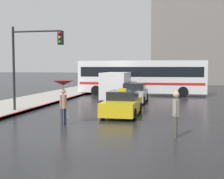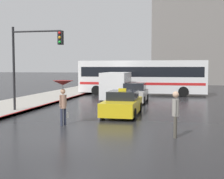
{
  "view_description": "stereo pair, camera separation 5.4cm",
  "coord_description": "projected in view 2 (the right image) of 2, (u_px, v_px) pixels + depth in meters",
  "views": [
    {
      "loc": [
        4.13,
        -11.24,
        2.74
      ],
      "look_at": [
        0.35,
        7.24,
        1.4
      ],
      "focal_mm": 50.0,
      "sensor_mm": 36.0,
      "label": 1
    },
    {
      "loc": [
        4.18,
        -11.23,
        2.74
      ],
      "look_at": [
        0.35,
        7.24,
        1.4
      ],
      "focal_mm": 50.0,
      "sensor_mm": 36.0,
      "label": 2
    }
  ],
  "objects": [
    {
      "name": "ambulance_van",
      "position": [
        116.0,
        84.0,
        26.68
      ],
      "size": [
        2.24,
        5.24,
        2.3
      ],
      "rotation": [
        0.0,
        0.0,
        3.18
      ],
      "color": "white",
      "rests_on": "ground_plane"
    },
    {
      "name": "ground_plane",
      "position": [
        65.0,
        139.0,
        12.01
      ],
      "size": [
        300.0,
        300.0,
        0.0
      ],
      "primitive_type": "plane",
      "color": "#262628"
    },
    {
      "name": "city_bus",
      "position": [
        142.0,
        76.0,
        30.82
      ],
      "size": [
        12.39,
        2.73,
        3.4
      ],
      "rotation": [
        0.0,
        0.0,
        1.57
      ],
      "color": "silver",
      "rests_on": "ground_plane"
    },
    {
      "name": "traffic_light",
      "position": [
        34.0,
        53.0,
        18.4
      ],
      "size": [
        3.21,
        0.38,
        5.15
      ],
      "color": "black",
      "rests_on": "ground_plane"
    },
    {
      "name": "pedestrian_man",
      "position": [
        176.0,
        110.0,
        12.12
      ],
      "size": [
        0.28,
        0.42,
        1.82
      ],
      "rotation": [
        0.0,
        0.0,
        -1.63
      ],
      "color": "#4C473D",
      "rests_on": "ground_plane"
    },
    {
      "name": "taxi",
      "position": [
        122.0,
        104.0,
        17.87
      ],
      "size": [
        1.91,
        4.43,
        1.55
      ],
      "rotation": [
        0.0,
        0.0,
        3.14
      ],
      "color": "gold",
      "rests_on": "ground_plane"
    },
    {
      "name": "pedestrian_with_umbrella",
      "position": [
        63.0,
        90.0,
        14.7
      ],
      "size": [
        0.97,
        0.97,
        2.12
      ],
      "rotation": [
        0.0,
        0.0,
        1.13
      ],
      "color": "#2D3347",
      "rests_on": "ground_plane"
    },
    {
      "name": "sedan_red",
      "position": [
        135.0,
        94.0,
        24.4
      ],
      "size": [
        1.91,
        4.19,
        1.51
      ],
      "rotation": [
        0.0,
        0.0,
        3.14
      ],
      "color": "#B7B2AD",
      "rests_on": "ground_plane"
    }
  ]
}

